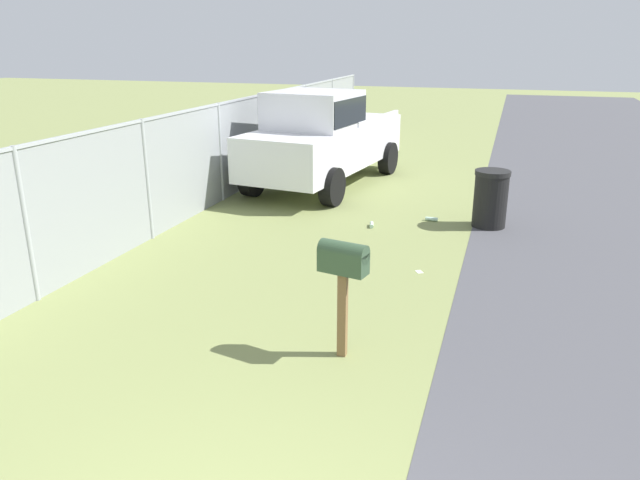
% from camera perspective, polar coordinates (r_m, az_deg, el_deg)
% --- Properties ---
extents(mailbox, '(0.30, 0.52, 1.24)m').
position_cam_1_polar(mailbox, '(5.91, 2.22, -2.50)').
color(mailbox, brown).
rests_on(mailbox, ground).
extents(pickup_truck, '(5.19, 2.61, 2.09)m').
position_cam_1_polar(pickup_truck, '(13.26, 0.20, 9.87)').
color(pickup_truck, silver).
rests_on(pickup_truck, ground).
extents(trash_bin, '(0.60, 0.60, 0.99)m').
position_cam_1_polar(trash_bin, '(10.75, 15.93, 3.81)').
color(trash_bin, black).
rests_on(trash_bin, ground).
extents(fence_section, '(18.15, 0.07, 1.94)m').
position_cam_1_polar(fence_section, '(13.30, -6.95, 9.50)').
color(fence_section, '#9EA3A8').
rests_on(fence_section, ground).
extents(litter_bottle_midfield_b, '(0.08, 0.22, 0.07)m').
position_cam_1_polar(litter_bottle_midfield_b, '(10.97, 10.58, 1.98)').
color(litter_bottle_midfield_b, '#B2D8BF').
rests_on(litter_bottle_midfield_b, ground).
extents(litter_wrapper_by_mailbox, '(0.15, 0.14, 0.01)m').
position_cam_1_polar(litter_wrapper_by_mailbox, '(8.55, 9.44, -2.99)').
color(litter_wrapper_by_mailbox, silver).
rests_on(litter_wrapper_by_mailbox, ground).
extents(litter_bottle_midfield_a, '(0.23, 0.12, 0.07)m').
position_cam_1_polar(litter_bottle_midfield_a, '(10.49, 4.93, 1.45)').
color(litter_bottle_midfield_a, '#B2D8BF').
rests_on(litter_bottle_midfield_a, ground).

